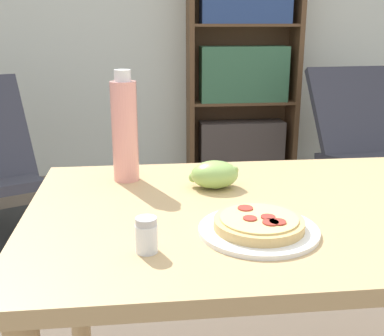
% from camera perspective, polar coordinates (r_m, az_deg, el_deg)
% --- Properties ---
extents(wall_back, '(8.00, 0.05, 2.60)m').
position_cam_1_polar(wall_back, '(3.78, 0.77, 18.91)').
color(wall_back, silver).
rests_on(wall_back, ground_plane).
extents(dining_table, '(1.30, 0.75, 0.76)m').
position_cam_1_polar(dining_table, '(1.22, 12.71, -8.92)').
color(dining_table, tan).
rests_on(dining_table, ground_plane).
extents(pizza_on_plate, '(0.25, 0.25, 0.04)m').
position_cam_1_polar(pizza_on_plate, '(1.00, 7.91, -6.83)').
color(pizza_on_plate, white).
rests_on(pizza_on_plate, dining_table).
extents(grape_bunch, '(0.13, 0.10, 0.07)m').
position_cam_1_polar(grape_bunch, '(1.25, 2.71, -0.78)').
color(grape_bunch, '#93BC5B').
rests_on(grape_bunch, dining_table).
extents(drink_bottle, '(0.07, 0.07, 0.30)m').
position_cam_1_polar(drink_bottle, '(1.30, -7.97, 4.53)').
color(drink_bottle, pink).
rests_on(drink_bottle, dining_table).
extents(salt_shaker, '(0.04, 0.04, 0.07)m').
position_cam_1_polar(salt_shaker, '(0.91, -5.42, -7.92)').
color(salt_shaker, white).
rests_on(salt_shaker, dining_table).
extents(lounge_chair_far, '(0.67, 0.81, 0.88)m').
position_cam_1_polar(lounge_chair_far, '(3.33, 19.97, 0.51)').
color(lounge_chair_far, black).
rests_on(lounge_chair_far, ground_plane).
extents(bookshelf, '(0.83, 0.27, 1.73)m').
position_cam_1_polar(bookshelf, '(3.69, 6.08, 11.37)').
color(bookshelf, brown).
rests_on(bookshelf, ground_plane).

